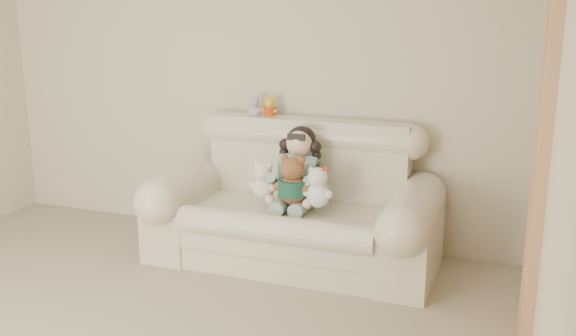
{
  "coord_description": "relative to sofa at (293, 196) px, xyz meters",
  "views": [
    {
      "loc": [
        2.14,
        -2.38,
        1.94
      ],
      "look_at": [
        0.56,
        1.9,
        0.75
      ],
      "focal_mm": 41.48,
      "sensor_mm": 36.0,
      "label": 1
    }
  ],
  "objects": [
    {
      "name": "grey_mini_plush",
      "position": [
        -0.45,
        0.35,
        0.6
      ],
      "size": [
        0.14,
        0.12,
        0.2
      ],
      "primitive_type": null,
      "rotation": [
        0.0,
        0.0,
        0.17
      ],
      "color": "#ADADB4",
      "rests_on": "sofa"
    },
    {
      "name": "yellow_mini_bear",
      "position": [
        -0.32,
        0.37,
        0.59
      ],
      "size": [
        0.14,
        0.11,
        0.2
      ],
      "primitive_type": null,
      "rotation": [
        0.0,
        0.0,
        0.12
      ],
      "color": "gold",
      "rests_on": "sofa"
    },
    {
      "name": "cream_teddy",
      "position": [
        -0.19,
        -0.1,
        0.15
      ],
      "size": [
        0.26,
        0.23,
        0.33
      ],
      "primitive_type": null,
      "rotation": [
        0.0,
        0.0,
        0.42
      ],
      "color": "white",
      "rests_on": "sofa"
    },
    {
      "name": "door_panel",
      "position": [
        1.66,
        -0.6,
        0.54
      ],
      "size": [
        0.06,
        0.9,
        2.1
      ],
      "primitive_type": "cube",
      "color": "#AA7149",
      "rests_on": "floor"
    },
    {
      "name": "white_cat",
      "position": [
        0.24,
        -0.14,
        0.16
      ],
      "size": [
        0.26,
        0.22,
        0.35
      ],
      "primitive_type": null,
      "rotation": [
        0.0,
        0.0,
        -0.27
      ],
      "color": "silver",
      "rests_on": "sofa"
    },
    {
      "name": "wall_right",
      "position": [
        1.69,
        -2.0,
        0.78
      ],
      "size": [
        0.0,
        5.0,
        5.0
      ],
      "primitive_type": "plane",
      "rotation": [
        1.57,
        0.0,
        -1.57
      ],
      "color": "beige",
      "rests_on": "ground"
    },
    {
      "name": "seated_child",
      "position": [
        0.02,
        0.08,
        0.21
      ],
      "size": [
        0.38,
        0.46,
        0.61
      ],
      "primitive_type": null,
      "rotation": [
        0.0,
        0.0,
        0.04
      ],
      "color": "#26684A",
      "rests_on": "sofa"
    },
    {
      "name": "brown_teddy",
      "position": [
        0.05,
        -0.13,
        0.19
      ],
      "size": [
        0.3,
        0.25,
        0.42
      ],
      "primitive_type": null,
      "rotation": [
        0.0,
        0.0,
        0.16
      ],
      "color": "brown",
      "rests_on": "sofa"
    },
    {
      "name": "sofa",
      "position": [
        0.0,
        0.0,
        0.0
      ],
      "size": [
        2.1,
        0.95,
        1.03
      ],
      "primitive_type": null,
      "color": "beige",
      "rests_on": "floor"
    },
    {
      "name": "wall_back",
      "position": [
        -0.56,
        0.5,
        0.78
      ],
      "size": [
        4.5,
        0.0,
        4.5
      ],
      "primitive_type": "plane",
      "rotation": [
        1.57,
        0.0,
        0.0
      ],
      "color": "beige",
      "rests_on": "ground"
    }
  ]
}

